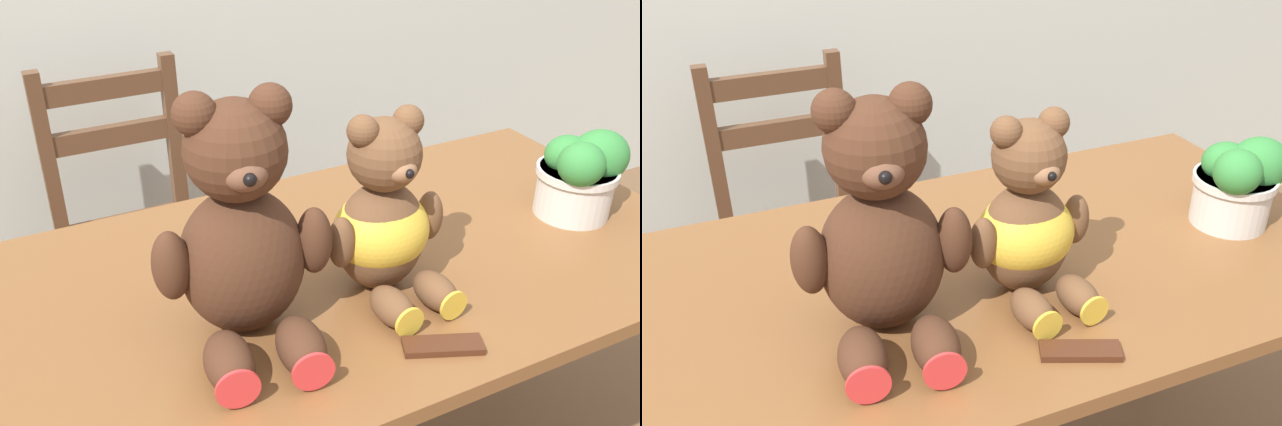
{
  "view_description": "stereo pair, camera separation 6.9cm",
  "coord_description": "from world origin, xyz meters",
  "views": [
    {
      "loc": [
        -0.54,
        -0.62,
        1.5
      ],
      "look_at": [
        -0.06,
        0.3,
        0.93
      ],
      "focal_mm": 40.0,
      "sensor_mm": 36.0,
      "label": 1
    },
    {
      "loc": [
        -0.48,
        -0.65,
        1.5
      ],
      "look_at": [
        -0.06,
        0.3,
        0.93
      ],
      "focal_mm": 40.0,
      "sensor_mm": 36.0,
      "label": 2
    }
  ],
  "objects": [
    {
      "name": "chocolate_bar",
      "position": [
        0.05,
        0.1,
        0.76
      ],
      "size": [
        0.14,
        0.09,
        0.01
      ],
      "primitive_type": "cube",
      "rotation": [
        0.0,
        0.0,
        -0.41
      ],
      "color": "#472314",
      "rests_on": "dining_table"
    },
    {
      "name": "teddy_bear_left",
      "position": [
        -0.21,
        0.29,
        0.93
      ],
      "size": [
        0.3,
        0.31,
        0.42
      ],
      "rotation": [
        0.0,
        0.0,
        2.99
      ],
      "color": "#472819",
      "rests_on": "dining_table"
    },
    {
      "name": "teddy_bear_right",
      "position": [
        0.06,
        0.3,
        0.88
      ],
      "size": [
        0.24,
        0.25,
        0.34
      ],
      "rotation": [
        0.0,
        0.0,
        3.19
      ],
      "color": "brown",
      "rests_on": "dining_table"
    },
    {
      "name": "dining_table",
      "position": [
        0.0,
        0.39,
        0.65
      ],
      "size": [
        1.55,
        0.78,
        0.75
      ],
      "color": "brown",
      "rests_on": "ground_plane"
    },
    {
      "name": "potted_plant",
      "position": [
        0.57,
        0.34,
        0.85
      ],
      "size": [
        0.2,
        0.18,
        0.19
      ],
      "color": "beige",
      "rests_on": "dining_table"
    },
    {
      "name": "wooden_chair_behind",
      "position": [
        -0.21,
        1.17,
        0.46
      ],
      "size": [
        0.4,
        0.42,
        0.93
      ],
      "rotation": [
        0.0,
        0.0,
        3.14
      ],
      "color": "brown",
      "rests_on": "ground_plane"
    }
  ]
}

